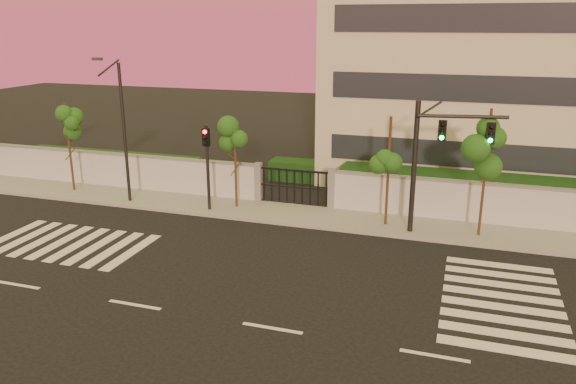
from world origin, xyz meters
The scene contains 13 objects.
ground centered at (0.00, 0.00, 0.00)m, with size 120.00×120.00×0.00m, color black.
sidewalk centered at (0.00, 10.50, 0.07)m, with size 60.00×3.00×0.15m, color gray.
perimeter_wall centered at (0.10, 12.00, 1.07)m, with size 60.00×0.36×2.20m.
hedge_row centered at (1.17, 14.74, 0.82)m, with size 41.00×4.25×1.80m.
institutional_building centered at (9.00, 21.99, 6.16)m, with size 24.40×12.40×12.25m.
road_markings centered at (-1.58, 3.76, 0.01)m, with size 57.00×7.62×0.02m.
street_tree_b centered at (-15.68, 10.59, 3.72)m, with size 1.58×1.26×5.06m.
street_tree_c centered at (-5.68, 10.62, 3.36)m, with size 1.46×1.16×4.57m.
street_tree_d centered at (2.06, 10.35, 3.87)m, with size 1.55×1.23×5.26m.
street_tree_e centered at (6.25, 10.21, 4.28)m, with size 1.55×1.24×5.83m.
traffic_signal_main centered at (4.00, 9.75, 3.85)m, with size 3.83×0.84×6.09m.
traffic_signal_secondary centered at (-6.85, 9.76, 2.85)m, with size 0.35×0.34×4.49m.
streetlight_west centered at (-11.55, 9.66, 4.17)m, with size 0.46×1.86×7.71m.
Camera 1 is at (5.31, -14.83, 9.29)m, focal length 35.00 mm.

